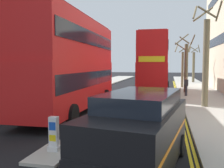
# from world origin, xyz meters

# --- Properties ---
(sidewalk_right) EXTENTS (4.00, 80.00, 0.14)m
(sidewalk_right) POSITION_xyz_m (6.50, 16.00, 0.07)
(sidewalk_right) COLOR #ADA89E
(sidewalk_right) RESTS_ON ground
(sidewalk_left) EXTENTS (4.00, 80.00, 0.14)m
(sidewalk_left) POSITION_xyz_m (-6.50, 16.00, 0.07)
(sidewalk_left) COLOR #ADA89E
(sidewalk_left) RESTS_ON ground
(kerb_line_outer) EXTENTS (0.10, 56.00, 0.01)m
(kerb_line_outer) POSITION_xyz_m (4.40, 14.00, 0.00)
(kerb_line_outer) COLOR yellow
(kerb_line_outer) RESTS_ON ground
(kerb_line_inner) EXTENTS (0.10, 56.00, 0.01)m
(kerb_line_inner) POSITION_xyz_m (4.24, 14.00, 0.00)
(kerb_line_inner) COLOR yellow
(kerb_line_inner) RESTS_ON ground
(traffic_island) EXTENTS (1.10, 2.20, 0.10)m
(traffic_island) POSITION_xyz_m (0.00, 4.95, 0.05)
(traffic_island) COLOR #ADA89E
(traffic_island) RESTS_ON ground
(keep_left_bollard) EXTENTS (0.36, 0.28, 1.11)m
(keep_left_bollard) POSITION_xyz_m (0.00, 4.95, 0.61)
(keep_left_bollard) COLOR silver
(keep_left_bollard) RESTS_ON traffic_island
(double_decker_bus_away) EXTENTS (2.96, 10.86, 5.64)m
(double_decker_bus_away) POSITION_xyz_m (-2.12, 11.79, 3.03)
(double_decker_bus_away) COLOR red
(double_decker_bus_away) RESTS_ON ground
(double_decker_bus_oncoming) EXTENTS (2.88, 10.83, 5.64)m
(double_decker_bus_oncoming) POSITION_xyz_m (2.17, 22.39, 3.03)
(double_decker_bus_oncoming) COLOR red
(double_decker_bus_oncoming) RESTS_ON ground
(taxi_minivan) EXTENTS (2.64, 5.06, 2.12)m
(taxi_minivan) POSITION_xyz_m (2.80, 4.32, 1.07)
(taxi_minivan) COLOR black
(taxi_minivan) RESTS_ON ground
(pedestrian_far) EXTENTS (0.34, 0.22, 1.62)m
(pedestrian_far) POSITION_xyz_m (5.02, 20.19, 0.99)
(pedestrian_far) COLOR #2D2D38
(pedestrian_far) RESTS_ON sidewalk_right
(street_tree_near) EXTENTS (1.87, 1.86, 5.83)m
(street_tree_near) POSITION_xyz_m (5.15, 22.97, 2.77)
(street_tree_near) COLOR #6B6047
(street_tree_near) RESTS_ON sidewalk_right
(street_tree_mid) EXTENTS (1.92, 1.95, 5.36)m
(street_tree_mid) POSITION_xyz_m (5.10, 28.53, 2.82)
(street_tree_mid) COLOR #6B6047
(street_tree_mid) RESTS_ON sidewalk_right
(street_tree_far) EXTENTS (1.74, 1.61, 6.69)m
(street_tree_far) POSITION_xyz_m (5.85, 14.78, 3.25)
(street_tree_far) COLOR #6B6047
(street_tree_far) RESTS_ON sidewalk_right
(street_tree_distant) EXTENTS (1.79, 1.74, 5.74)m
(street_tree_distant) POSITION_xyz_m (7.24, 38.17, 2.78)
(street_tree_distant) COLOR #6B6047
(street_tree_distant) RESTS_ON sidewalk_right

